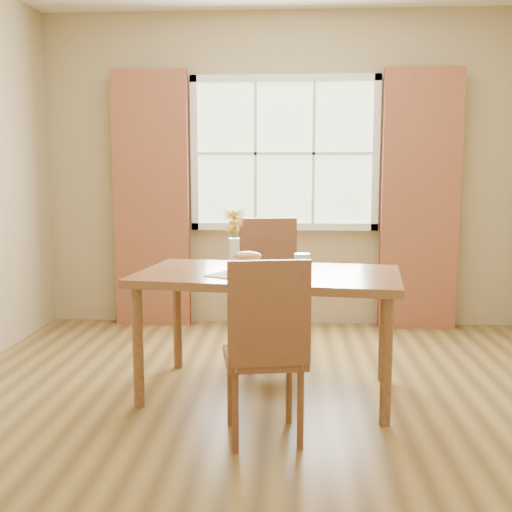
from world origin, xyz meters
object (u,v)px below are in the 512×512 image
object	(u,v)px
water_glass	(302,266)
chair_far	(270,283)
dining_table	(268,285)
flower_vase	(234,231)
chair_near	(266,343)
croissant_sandwich	(247,262)

from	to	relation	value
water_glass	chair_far	bearing A→B (deg)	103.60
dining_table	chair_far	distance (m)	0.72
chair_far	water_glass	world-z (taller)	chair_far
dining_table	flower_vase	distance (m)	0.45
flower_vase	chair_near	bearing A→B (deg)	-75.73
water_glass	dining_table	bearing A→B (deg)	139.97
dining_table	water_glass	world-z (taller)	water_glass
chair_far	flower_vase	world-z (taller)	flower_vase
croissant_sandwich	flower_vase	world-z (taller)	flower_vase
chair_near	water_glass	world-z (taller)	chair_near
dining_table	water_glass	xyz separation A→B (m)	(0.20, -0.16, 0.14)
dining_table	chair_far	bearing A→B (deg)	98.87
chair_far	flower_vase	size ratio (longest dim) A/B	2.83
chair_far	flower_vase	xyz separation A→B (m)	(-0.21, -0.46, 0.42)
chair_near	water_glass	bearing A→B (deg)	61.20
chair_near	chair_far	distance (m)	1.41
dining_table	chair_near	world-z (taller)	chair_near
dining_table	chair_near	xyz separation A→B (m)	(0.01, -0.70, -0.16)
croissant_sandwich	chair_far	bearing A→B (deg)	72.68
chair_near	flower_vase	world-z (taller)	flower_vase
chair_near	flower_vase	xyz separation A→B (m)	(-0.24, 0.95, 0.46)
chair_far	dining_table	bearing A→B (deg)	-98.75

